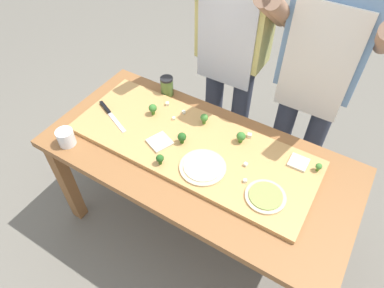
# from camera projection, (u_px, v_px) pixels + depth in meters

# --- Properties ---
(ground_plane) EXTENTS (8.00, 8.00, 0.00)m
(ground_plane) POSITION_uv_depth(u_px,v_px,m) (196.00, 228.00, 2.27)
(ground_plane) COLOR #6B665B
(prep_table) EXTENTS (1.59, 0.76, 0.75)m
(prep_table) POSITION_uv_depth(u_px,v_px,m) (197.00, 167.00, 1.80)
(prep_table) COLOR brown
(prep_table) RESTS_ON ground
(cutting_board) EXTENTS (1.28, 0.49, 0.02)m
(cutting_board) POSITION_uv_depth(u_px,v_px,m) (192.00, 145.00, 1.75)
(cutting_board) COLOR tan
(cutting_board) RESTS_ON prep_table
(chefs_knife) EXTENTS (0.27, 0.13, 0.02)m
(chefs_knife) POSITION_uv_depth(u_px,v_px,m) (109.00, 112.00, 1.89)
(chefs_knife) COLOR #B7BABF
(chefs_knife) RESTS_ON cutting_board
(pizza_whole_cheese_artichoke) EXTENTS (0.23, 0.23, 0.02)m
(pizza_whole_cheese_artichoke) POSITION_uv_depth(u_px,v_px,m) (203.00, 167.00, 1.62)
(pizza_whole_cheese_artichoke) COLOR beige
(pizza_whole_cheese_artichoke) RESTS_ON cutting_board
(pizza_whole_pesto_green) EXTENTS (0.18, 0.18, 0.02)m
(pizza_whole_pesto_green) POSITION_uv_depth(u_px,v_px,m) (266.00, 196.00, 1.51)
(pizza_whole_pesto_green) COLOR beige
(pizza_whole_pesto_green) RESTS_ON cutting_board
(pizza_slice_far_right) EXTENTS (0.09, 0.09, 0.01)m
(pizza_slice_far_right) POSITION_uv_depth(u_px,v_px,m) (299.00, 162.00, 1.64)
(pizza_slice_far_right) COLOR beige
(pizza_slice_far_right) RESTS_ON cutting_board
(pizza_slice_near_left) EXTENTS (0.14, 0.14, 0.01)m
(pizza_slice_near_left) POSITION_uv_depth(u_px,v_px,m) (160.00, 142.00, 1.74)
(pizza_slice_near_left) COLOR beige
(pizza_slice_near_left) RESTS_ON cutting_board
(broccoli_floret_front_left) EXTENTS (0.04, 0.04, 0.06)m
(broccoli_floret_front_left) POSITION_uv_depth(u_px,v_px,m) (160.00, 159.00, 1.62)
(broccoli_floret_front_left) COLOR #2C5915
(broccoli_floret_front_left) RESTS_ON cutting_board
(broccoli_floret_back_left) EXTENTS (0.05, 0.05, 0.07)m
(broccoli_floret_back_left) POSITION_uv_depth(u_px,v_px,m) (153.00, 109.00, 1.86)
(broccoli_floret_back_left) COLOR #3F7220
(broccoli_floret_back_left) RESTS_ON cutting_board
(broccoli_floret_center_left) EXTENTS (0.04, 0.04, 0.06)m
(broccoli_floret_center_left) POSITION_uv_depth(u_px,v_px,m) (204.00, 118.00, 1.81)
(broccoli_floret_center_left) COLOR #487A23
(broccoli_floret_center_left) RESTS_ON cutting_board
(broccoli_floret_back_right) EXTENTS (0.03, 0.03, 0.05)m
(broccoli_floret_back_right) POSITION_uv_depth(u_px,v_px,m) (319.00, 167.00, 1.60)
(broccoli_floret_back_right) COLOR #487A23
(broccoli_floret_back_right) RESTS_ON cutting_board
(broccoli_floret_back_mid) EXTENTS (0.05, 0.05, 0.06)m
(broccoli_floret_back_mid) POSITION_uv_depth(u_px,v_px,m) (241.00, 137.00, 1.72)
(broccoli_floret_back_mid) COLOR #3F7220
(broccoli_floret_back_mid) RESTS_ON cutting_board
(broccoli_floret_front_mid) EXTENTS (0.04, 0.04, 0.06)m
(broccoli_floret_front_mid) POSITION_uv_depth(u_px,v_px,m) (182.00, 137.00, 1.71)
(broccoli_floret_front_mid) COLOR #2C5915
(broccoli_floret_front_mid) RESTS_ON cutting_board
(cheese_crumble_a) EXTENTS (0.03, 0.03, 0.02)m
(cheese_crumble_a) POSITION_uv_depth(u_px,v_px,m) (250.00, 135.00, 1.76)
(cheese_crumble_a) COLOR silver
(cheese_crumble_a) RESTS_ON cutting_board
(cheese_crumble_b) EXTENTS (0.02, 0.02, 0.02)m
(cheese_crumble_b) POSITION_uv_depth(u_px,v_px,m) (246.00, 164.00, 1.63)
(cheese_crumble_b) COLOR white
(cheese_crumble_b) RESTS_ON cutting_board
(cheese_crumble_c) EXTENTS (0.02, 0.02, 0.01)m
(cheese_crumble_c) POSITION_uv_depth(u_px,v_px,m) (174.00, 118.00, 1.85)
(cheese_crumble_c) COLOR silver
(cheese_crumble_c) RESTS_ON cutting_board
(cheese_crumble_d) EXTENTS (0.03, 0.03, 0.02)m
(cheese_crumble_d) POSITION_uv_depth(u_px,v_px,m) (167.00, 104.00, 1.93)
(cheese_crumble_d) COLOR silver
(cheese_crumble_d) RESTS_ON cutting_board
(cheese_crumble_e) EXTENTS (0.02, 0.02, 0.02)m
(cheese_crumble_e) POSITION_uv_depth(u_px,v_px,m) (245.00, 181.00, 1.57)
(cheese_crumble_e) COLOR white
(cheese_crumble_e) RESTS_ON cutting_board
(cheese_crumble_f) EXTENTS (0.02, 0.02, 0.02)m
(cheese_crumble_f) POSITION_uv_depth(u_px,v_px,m) (184.00, 112.00, 1.89)
(cheese_crumble_f) COLOR silver
(cheese_crumble_f) RESTS_ON cutting_board
(flour_cup) EXTENTS (0.09, 0.09, 0.09)m
(flour_cup) POSITION_uv_depth(u_px,v_px,m) (66.00, 138.00, 1.74)
(flour_cup) COLOR white
(flour_cup) RESTS_ON prep_table
(sauce_jar) EXTENTS (0.08, 0.08, 0.12)m
(sauce_jar) POSITION_uv_depth(u_px,v_px,m) (167.00, 86.00, 2.00)
(sauce_jar) COLOR #517033
(sauce_jar) RESTS_ON prep_table
(cook_left) EXTENTS (0.54, 0.39, 1.67)m
(cook_left) POSITION_uv_depth(u_px,v_px,m) (232.00, 44.00, 1.96)
(cook_left) COLOR #333847
(cook_left) RESTS_ON ground
(cook_right) EXTENTS (0.54, 0.39, 1.67)m
(cook_right) POSITION_uv_depth(u_px,v_px,m) (318.00, 71.00, 1.78)
(cook_right) COLOR #333847
(cook_right) RESTS_ON ground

